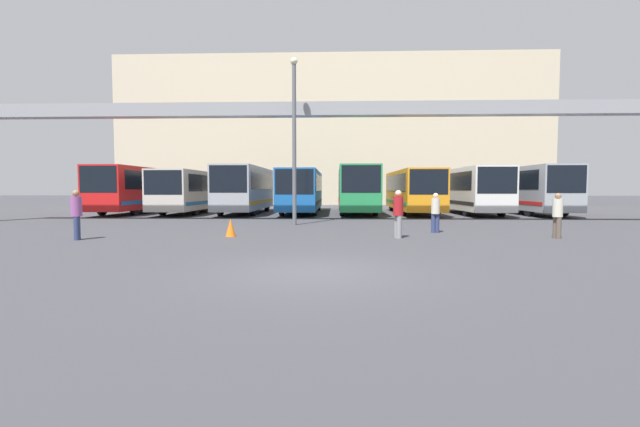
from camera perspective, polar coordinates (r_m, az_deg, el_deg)
ground_plane at (r=9.40m, az=-1.03°, el=-7.83°), size 200.00×200.00×0.00m
building_backdrop at (r=53.52m, az=1.61°, el=10.30°), size 48.55×12.00×16.58m
overhead_gantry at (r=23.02m, az=0.87°, el=12.47°), size 38.43×0.80×6.32m
bus_slot_0 at (r=34.56m, az=-23.07°, el=3.25°), size 2.60×10.73×3.33m
bus_slot_1 at (r=33.62m, az=-16.34°, el=3.12°), size 2.62×11.96×3.05m
bus_slot_2 at (r=31.62m, az=-9.91°, el=3.49°), size 2.57×10.03×3.34m
bus_slot_3 at (r=32.00m, az=-2.41°, el=3.30°), size 2.58×11.98×3.10m
bus_slot_4 at (r=32.14m, az=4.86°, el=3.52°), size 2.61×12.39×3.33m
bus_slot_5 at (r=31.99m, az=12.20°, el=3.21°), size 2.55×11.19×3.09m
bus_slot_6 at (r=32.43m, az=19.45°, el=3.22°), size 2.59×10.13×3.22m
bus_slot_7 at (r=34.11m, az=25.84°, el=3.16°), size 2.53×10.68×3.30m
pedestrian_mid_right at (r=18.21m, az=15.14°, el=0.24°), size 0.34×0.34×1.64m
pedestrian_near_left at (r=15.91m, az=10.38°, el=0.10°), size 0.37×0.37×1.76m
pedestrian_near_center at (r=17.79m, az=29.10°, el=-0.11°), size 0.34×0.34×1.66m
pedestrian_far_center at (r=17.39m, az=-29.71°, el=-0.01°), size 0.37×0.37×1.76m
traffic_cone at (r=16.56m, az=-11.83°, el=-1.86°), size 0.39×0.39×0.67m
lamp_post at (r=21.48m, az=-3.46°, el=10.44°), size 0.36×0.36×8.22m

